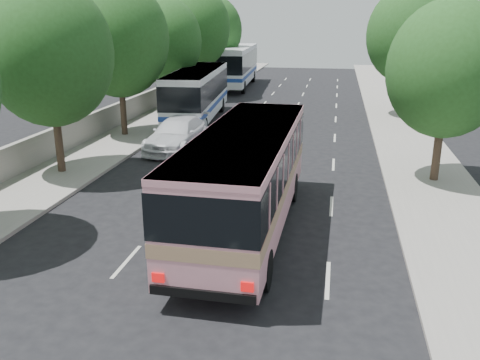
% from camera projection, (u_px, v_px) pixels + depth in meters
% --- Properties ---
extents(ground, '(120.00, 120.00, 0.00)m').
position_uv_depth(ground, '(203.00, 239.00, 17.10)').
color(ground, black).
rests_on(ground, ground).
extents(sidewalk_left, '(4.00, 90.00, 0.15)m').
position_uv_depth(sidewalk_left, '(160.00, 117.00, 37.27)').
color(sidewalk_left, '#9E998E').
rests_on(sidewalk_left, ground).
extents(sidewalk_right, '(4.00, 90.00, 0.12)m').
position_uv_depth(sidewalk_right, '(400.00, 126.00, 34.27)').
color(sidewalk_right, '#9E998E').
rests_on(sidewalk_right, ground).
extents(low_wall, '(0.30, 90.00, 1.50)m').
position_uv_depth(low_wall, '(136.00, 105.00, 37.33)').
color(low_wall, '#9E998E').
rests_on(low_wall, sidewalk_left).
extents(tree_left_b, '(5.70, 5.70, 8.88)m').
position_uv_depth(tree_left_b, '(49.00, 48.00, 22.35)').
color(tree_left_b, '#38281E').
rests_on(tree_left_b, ground).
extents(tree_left_c, '(6.00, 6.00, 9.35)m').
position_uv_depth(tree_left_c, '(119.00, 35.00, 29.76)').
color(tree_left_c, '#38281E').
rests_on(tree_left_c, ground).
extents(tree_left_d, '(5.52, 5.52, 8.60)m').
position_uv_depth(tree_left_d, '(165.00, 38.00, 37.38)').
color(tree_left_d, '#38281E').
rests_on(tree_left_d, ground).
extents(tree_left_e, '(6.30, 6.30, 9.82)m').
position_uv_depth(tree_left_e, '(195.00, 25.00, 44.59)').
color(tree_left_e, '#38281E').
rests_on(tree_left_e, ground).
extents(tree_left_f, '(5.88, 5.88, 9.16)m').
position_uv_depth(tree_left_f, '(214.00, 28.00, 52.24)').
color(tree_left_f, '#38281E').
rests_on(tree_left_f, ground).
extents(tree_right_near, '(5.10, 5.10, 7.95)m').
position_uv_depth(tree_right_near, '(450.00, 65.00, 21.36)').
color(tree_right_near, '#38281E').
rests_on(tree_right_near, ground).
extents(tree_right_far, '(6.00, 6.00, 9.35)m').
position_uv_depth(tree_right_far, '(411.00, 31.00, 35.98)').
color(tree_right_far, '#38281E').
rests_on(tree_right_far, ground).
extents(pink_bus, '(3.03, 11.23, 3.57)m').
position_uv_depth(pink_bus, '(246.00, 170.00, 17.09)').
color(pink_bus, pink).
rests_on(pink_bus, ground).
extents(pink_taxi, '(1.71, 3.95, 1.33)m').
position_uv_depth(pink_taxi, '(273.00, 145.00, 26.94)').
color(pink_taxi, '#EF1488').
rests_on(pink_taxi, ground).
extents(white_pickup, '(2.71, 6.02, 1.71)m').
position_uv_depth(white_pickup, '(177.00, 134.00, 28.46)').
color(white_pickup, silver).
rests_on(white_pickup, ground).
extents(tour_coach_front, '(3.65, 12.34, 3.64)m').
position_uv_depth(tour_coach_front, '(198.00, 91.00, 35.49)').
color(tour_coach_front, white).
rests_on(tour_coach_front, ground).
extents(tour_coach_rear, '(3.79, 13.98, 4.14)m').
position_uv_depth(tour_coach_rear, '(236.00, 63.00, 52.95)').
color(tour_coach_rear, silver).
rests_on(tour_coach_rear, ground).
extents(taxi_roof_sign, '(0.56, 0.20, 0.18)m').
position_uv_depth(taxi_roof_sign, '(274.00, 131.00, 26.71)').
color(taxi_roof_sign, silver).
rests_on(taxi_roof_sign, pink_taxi).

